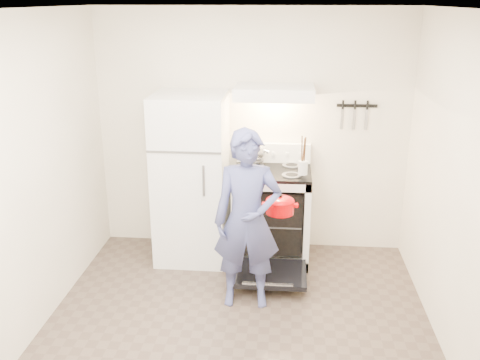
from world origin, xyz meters
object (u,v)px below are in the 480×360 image
at_px(refrigerator, 192,178).
at_px(tea_kettle, 255,151).
at_px(dutch_oven, 280,207).
at_px(stove_body, 271,216).
at_px(person, 247,220).

bearing_deg(refrigerator, tea_kettle, 17.57).
distance_m(tea_kettle, dutch_oven, 0.87).
xyz_separation_m(refrigerator, stove_body, (0.81, 0.02, -0.39)).
relative_size(refrigerator, dutch_oven, 5.26).
relative_size(stove_body, tea_kettle, 3.19).
bearing_deg(tea_kettle, person, -89.89).
distance_m(refrigerator, tea_kettle, 0.70).
xyz_separation_m(stove_body, dutch_oven, (0.09, -0.59, 0.34)).
xyz_separation_m(stove_body, tea_kettle, (-0.18, 0.17, 0.63)).
bearing_deg(person, stove_body, 75.00).
bearing_deg(refrigerator, stove_body, 1.77).
relative_size(stove_body, person, 0.59).
distance_m(stove_body, person, 0.97).
distance_m(stove_body, tea_kettle, 0.68).
xyz_separation_m(tea_kettle, person, (0.00, -1.07, -0.31)).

